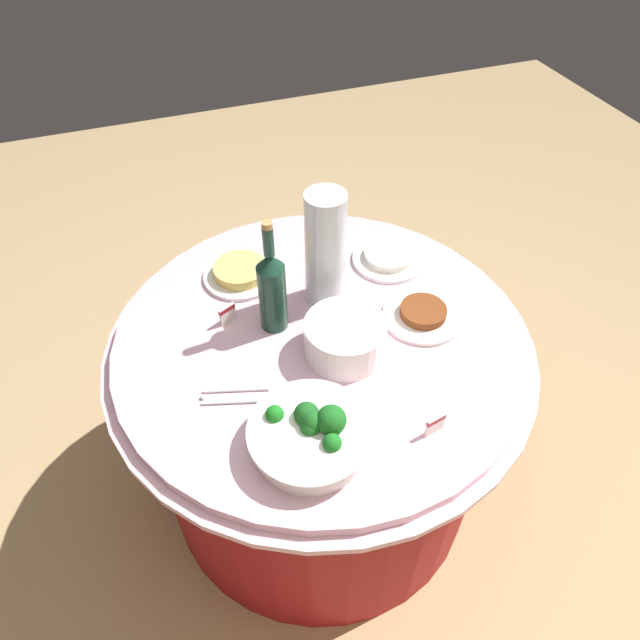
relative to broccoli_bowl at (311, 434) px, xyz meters
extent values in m
plane|color=tan|center=(-0.14, -0.32, -0.78)|extent=(6.00, 6.00, 0.00)
cylinder|color=maroon|center=(-0.14, -0.32, -0.43)|extent=(1.01, 1.01, 0.69)
cylinder|color=#E0B2C6|center=(-0.14, -0.32, -0.08)|extent=(1.16, 1.16, 0.02)
cylinder|color=#E0B2C6|center=(-0.14, -0.32, -0.05)|extent=(1.10, 1.10, 0.03)
cylinder|color=white|center=(0.00, 0.00, -0.01)|extent=(0.26, 0.26, 0.05)
cylinder|color=white|center=(0.00, 0.00, 0.02)|extent=(0.28, 0.28, 0.01)
sphere|color=#19641E|center=(0.00, 0.00, 0.03)|extent=(0.05, 0.05, 0.05)
sphere|color=#196C1E|center=(-0.03, 0.05, 0.03)|extent=(0.04, 0.04, 0.04)
sphere|color=#195A1E|center=(0.00, -0.03, 0.03)|extent=(0.06, 0.06, 0.06)
sphere|color=#195B1E|center=(-0.01, -0.01, 0.03)|extent=(0.05, 0.05, 0.05)
sphere|color=#19641E|center=(-0.04, 0.01, 0.04)|extent=(0.07, 0.07, 0.07)
sphere|color=#19791E|center=(0.06, -0.06, 0.03)|extent=(0.04, 0.04, 0.04)
cylinder|color=white|center=(-0.17, -0.24, -0.03)|extent=(0.21, 0.21, 0.01)
cylinder|color=white|center=(-0.17, -0.24, -0.02)|extent=(0.21, 0.21, 0.01)
cylinder|color=white|center=(-0.17, -0.24, -0.01)|extent=(0.21, 0.21, 0.01)
cylinder|color=white|center=(-0.17, -0.24, 0.00)|extent=(0.21, 0.21, 0.01)
cylinder|color=white|center=(-0.17, -0.24, 0.01)|extent=(0.21, 0.21, 0.01)
cylinder|color=white|center=(-0.17, -0.24, 0.02)|extent=(0.21, 0.21, 0.01)
cylinder|color=white|center=(-0.17, -0.24, 0.03)|extent=(0.21, 0.21, 0.01)
cylinder|color=white|center=(-0.17, -0.24, 0.04)|extent=(0.21, 0.21, 0.01)
cylinder|color=white|center=(-0.17, -0.24, 0.05)|extent=(0.21, 0.21, 0.01)
cylinder|color=white|center=(-0.17, -0.24, 0.06)|extent=(0.21, 0.21, 0.01)
cylinder|color=#153928|center=(-0.03, -0.39, 0.06)|extent=(0.07, 0.07, 0.20)
cone|color=#153928|center=(-0.03, -0.39, 0.18)|extent=(0.07, 0.07, 0.04)
cylinder|color=#153928|center=(-0.03, -0.39, 0.24)|extent=(0.03, 0.03, 0.08)
cylinder|color=#B2844C|center=(-0.03, -0.39, 0.29)|extent=(0.03, 0.03, 0.02)
cylinder|color=silver|center=(-0.20, -0.45, 0.13)|extent=(0.11, 0.11, 0.34)
sphere|color=#E5B26B|center=(-0.18, -0.45, 0.00)|extent=(0.06, 0.06, 0.06)
sphere|color=#E5B26B|center=(-0.21, -0.43, 0.00)|extent=(0.06, 0.06, 0.06)
sphere|color=#E5B26B|center=(-0.21, -0.47, 0.00)|extent=(0.06, 0.06, 0.06)
sphere|color=#72C64C|center=(-0.18, -0.44, 0.05)|extent=(0.06, 0.06, 0.06)
sphere|color=#72C64C|center=(-0.22, -0.44, 0.05)|extent=(0.06, 0.06, 0.06)
sphere|color=#72C64C|center=(-0.20, -0.47, 0.05)|extent=(0.06, 0.06, 0.06)
sphere|color=red|center=(-0.19, -0.43, 0.11)|extent=(0.06, 0.06, 0.06)
sphere|color=red|center=(-0.22, -0.45, 0.11)|extent=(0.06, 0.06, 0.06)
sphere|color=red|center=(-0.18, -0.46, 0.11)|extent=(0.06, 0.06, 0.06)
sphere|color=#E5B26B|center=(-0.20, -0.43, 0.16)|extent=(0.06, 0.06, 0.06)
sphere|color=#E5B26B|center=(-0.21, -0.46, 0.16)|extent=(0.06, 0.06, 0.06)
sphere|color=#E5B26B|center=(-0.18, -0.45, 0.16)|extent=(0.06, 0.06, 0.06)
sphere|color=#72C64C|center=(-0.21, -0.43, 0.21)|extent=(0.06, 0.06, 0.06)
sphere|color=#72C64C|center=(-0.20, -0.47, 0.21)|extent=(0.06, 0.06, 0.06)
sphere|color=#72C64C|center=(-0.18, -0.44, 0.21)|extent=(0.06, 0.06, 0.06)
cylinder|color=silver|center=(0.12, -0.20, -0.04)|extent=(0.16, 0.05, 0.01)
cylinder|color=silver|center=(0.13, -0.17, -0.04)|extent=(0.16, 0.05, 0.01)
sphere|color=silver|center=(0.20, -0.21, -0.04)|extent=(0.01, 0.01, 0.01)
cylinder|color=white|center=(0.01, -0.61, -0.03)|extent=(0.22, 0.22, 0.01)
cylinder|color=#EACC60|center=(0.01, -0.61, -0.01)|extent=(0.16, 0.16, 0.03)
cylinder|color=white|center=(-0.44, -0.53, -0.03)|extent=(0.22, 0.22, 0.01)
cylinder|color=white|center=(-0.44, -0.53, -0.02)|extent=(0.15, 0.15, 0.02)
cylinder|color=white|center=(-0.42, -0.28, -0.03)|extent=(0.22, 0.22, 0.01)
cylinder|color=brown|center=(-0.42, -0.28, -0.01)|extent=(0.13, 0.13, 0.02)
cube|color=white|center=(0.08, -0.45, -0.01)|extent=(0.05, 0.03, 0.05)
cube|color=maroon|center=(0.08, -0.45, 0.01)|extent=(0.05, 0.03, 0.01)
cube|color=white|center=(-0.28, 0.07, -0.01)|extent=(0.05, 0.02, 0.05)
cube|color=maroon|center=(-0.28, 0.07, 0.01)|extent=(0.05, 0.02, 0.01)
camera|label=1|loc=(0.23, 0.69, 1.08)|focal=32.38mm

